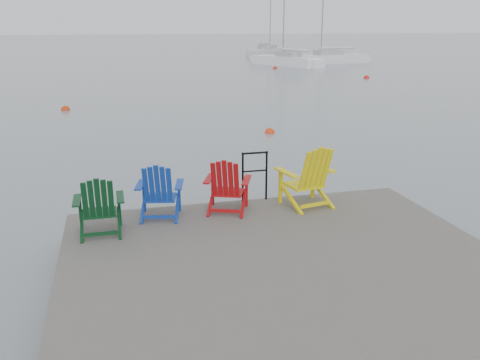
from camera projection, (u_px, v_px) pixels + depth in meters
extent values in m
plane|color=slate|center=(284.00, 292.00, 7.03)|extent=(400.00, 400.00, 0.00)
cube|color=#292724|center=(285.00, 266.00, 6.92)|extent=(6.00, 5.00, 0.20)
cylinder|color=black|center=(89.00, 264.00, 8.53)|extent=(0.26, 0.26, 1.20)
cylinder|color=black|center=(244.00, 247.00, 9.16)|extent=(0.26, 0.26, 1.20)
cylinder|color=black|center=(380.00, 233.00, 9.79)|extent=(0.26, 0.26, 1.20)
cylinder|color=black|center=(243.00, 177.00, 9.03)|extent=(0.04, 0.04, 0.90)
cylinder|color=black|center=(266.00, 175.00, 9.14)|extent=(0.04, 0.04, 0.90)
cylinder|color=black|center=(255.00, 153.00, 8.96)|extent=(0.48, 0.04, 0.04)
cylinder|color=black|center=(255.00, 171.00, 9.06)|extent=(0.44, 0.03, 0.03)
cube|color=black|center=(100.00, 213.00, 7.74)|extent=(0.50, 0.44, 0.04)
cube|color=black|center=(81.00, 213.00, 7.85)|extent=(0.05, 0.05, 0.52)
cube|color=black|center=(119.00, 210.00, 7.99)|extent=(0.05, 0.05, 0.52)
cube|color=black|center=(77.00, 200.00, 7.58)|extent=(0.11, 0.57, 0.03)
cube|color=black|center=(120.00, 197.00, 7.73)|extent=(0.11, 0.57, 0.03)
cube|color=black|center=(98.00, 200.00, 7.37)|extent=(0.46, 0.24, 0.64)
cube|color=#0E3297|center=(160.00, 198.00, 8.40)|extent=(0.58, 0.54, 0.04)
cube|color=#0E3297|center=(144.00, 197.00, 8.58)|extent=(0.05, 0.05, 0.53)
cube|color=#0E3297|center=(179.00, 196.00, 8.60)|extent=(0.05, 0.05, 0.53)
cube|color=#0E3297|center=(140.00, 185.00, 8.30)|extent=(0.22, 0.58, 0.03)
cube|color=#0E3297|center=(179.00, 184.00, 8.33)|extent=(0.22, 0.58, 0.03)
cube|color=#0E3297|center=(157.00, 185.00, 8.02)|extent=(0.50, 0.33, 0.65)
cube|color=#9E0B0D|center=(228.00, 192.00, 8.67)|extent=(0.63, 0.60, 0.04)
cube|color=#9E0B0D|center=(213.00, 191.00, 8.89)|extent=(0.06, 0.06, 0.53)
cube|color=#9E0B0D|center=(246.00, 192.00, 8.82)|extent=(0.06, 0.06, 0.53)
cube|color=#9E0B0D|center=(209.00, 179.00, 8.62)|extent=(0.31, 0.58, 0.03)
cube|color=#9E0B0D|center=(247.00, 180.00, 8.54)|extent=(0.31, 0.58, 0.03)
cube|color=#9E0B0D|center=(225.00, 180.00, 8.29)|extent=(0.52, 0.39, 0.65)
cube|color=yellow|center=(304.00, 185.00, 8.93)|extent=(0.67, 0.62, 0.04)
cube|color=yellow|center=(280.00, 186.00, 8.98)|extent=(0.06, 0.06, 0.61)
cube|color=yellow|center=(313.00, 181.00, 9.27)|extent=(0.06, 0.06, 0.61)
cube|color=yellow|center=(286.00, 173.00, 8.67)|extent=(0.26, 0.68, 0.03)
cube|color=yellow|center=(323.00, 167.00, 8.98)|extent=(0.26, 0.68, 0.03)
cube|color=yellow|center=(316.00, 170.00, 8.52)|extent=(0.58, 0.38, 0.75)
cube|color=white|center=(286.00, 63.00, 45.97)|extent=(4.84, 7.45, 1.10)
cube|color=#9E9EA3|center=(289.00, 55.00, 45.49)|extent=(2.14, 2.56, 0.55)
cylinder|color=gray|center=(284.00, 3.00, 44.74)|extent=(0.12, 0.12, 9.17)
cube|color=silver|center=(268.00, 53.00, 61.91)|extent=(7.08, 8.13, 1.10)
cube|color=#9E9EA3|center=(267.00, 47.00, 61.33)|extent=(2.83, 2.99, 0.55)
cylinder|color=gray|center=(271.00, 2.00, 60.55)|extent=(0.12, 0.12, 10.75)
cube|color=silver|center=(324.00, 61.00, 48.63)|extent=(8.80, 3.37, 1.10)
cube|color=#9E9EA3|center=(329.00, 53.00, 48.58)|extent=(2.76, 1.90, 0.55)
sphere|color=red|center=(270.00, 133.00, 17.39)|extent=(0.34, 0.34, 0.34)
sphere|color=#BC320B|center=(66.00, 110.00, 22.03)|extent=(0.38, 0.38, 0.38)
sphere|color=red|center=(366.00, 78.00, 35.17)|extent=(0.40, 0.40, 0.40)
sphere|color=red|center=(275.00, 69.00, 42.86)|extent=(0.39, 0.39, 0.39)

